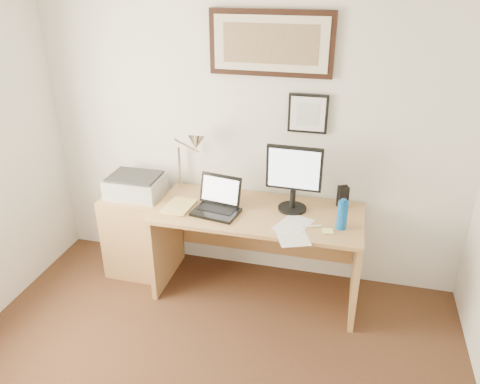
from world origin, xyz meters
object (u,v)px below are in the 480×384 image
(lcd_monitor, at_px, (294,176))
(desk, at_px, (260,232))
(laptop, at_px, (218,204))
(water_bottle, at_px, (342,215))
(printer, at_px, (135,185))
(side_cabinet, at_px, (138,234))
(book, at_px, (167,204))

(lcd_monitor, bearing_deg, desk, -178.61)
(laptop, bearing_deg, desk, 25.29)
(water_bottle, bearing_deg, printer, 173.95)
(side_cabinet, bearing_deg, lcd_monitor, 1.79)
(side_cabinet, height_order, book, book)
(side_cabinet, xyz_separation_m, book, (0.35, -0.12, 0.40))
(side_cabinet, height_order, printer, printer)
(water_bottle, bearing_deg, side_cabinet, 174.91)
(side_cabinet, relative_size, lcd_monitor, 1.40)
(water_bottle, height_order, laptop, laptop)
(water_bottle, relative_size, book, 0.76)
(laptop, bearing_deg, side_cabinet, 171.81)
(book, bearing_deg, lcd_monitor, 9.76)
(book, height_order, printer, printer)
(laptop, xyz_separation_m, printer, (-0.75, 0.14, 0.01))
(lcd_monitor, xyz_separation_m, printer, (-1.31, -0.01, -0.22))
(side_cabinet, bearing_deg, book, -19.45)
(book, bearing_deg, printer, 155.86)
(water_bottle, xyz_separation_m, lcd_monitor, (-0.38, 0.19, 0.18))
(water_bottle, height_order, lcd_monitor, lcd_monitor)
(laptop, height_order, lcd_monitor, lcd_monitor)
(side_cabinet, height_order, water_bottle, water_bottle)
(water_bottle, distance_m, lcd_monitor, 0.47)
(lcd_monitor, bearing_deg, printer, -179.40)
(book, xyz_separation_m, laptop, (0.41, 0.01, 0.05))
(book, relative_size, laptop, 0.74)
(side_cabinet, distance_m, laptop, 0.89)
(laptop, bearing_deg, printer, 169.61)
(laptop, relative_size, lcd_monitor, 0.72)
(water_bottle, distance_m, printer, 1.70)
(desk, xyz_separation_m, laptop, (-0.31, -0.15, 0.29))
(lcd_monitor, bearing_deg, side_cabinet, -178.21)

